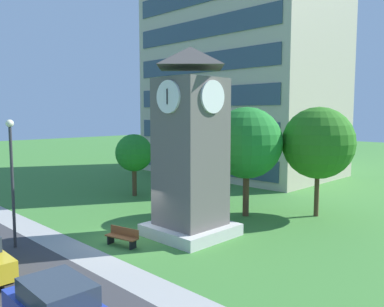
% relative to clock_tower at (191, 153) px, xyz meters
% --- Properties ---
extents(ground_plane, '(160.00, 160.00, 0.00)m').
position_rel_clock_tower_xyz_m(ground_plane, '(-1.77, -2.81, -4.36)').
color(ground_plane, '#3D7A33').
extents(kerb_strip, '(120.00, 1.60, 0.01)m').
position_rel_clock_tower_xyz_m(kerb_strip, '(-1.77, -5.51, -4.36)').
color(kerb_strip, '#9E9E99').
rests_on(kerb_strip, ground).
extents(office_building, '(19.14, 12.40, 22.40)m').
position_rel_clock_tower_xyz_m(office_building, '(-11.89, 19.51, 6.84)').
color(office_building, beige).
rests_on(office_building, ground).
extents(clock_tower, '(3.97, 3.97, 9.80)m').
position_rel_clock_tower_xyz_m(clock_tower, '(0.00, 0.00, 0.00)').
color(clock_tower, '#605B56').
rests_on(clock_tower, ground).
extents(park_bench, '(1.86, 0.85, 0.88)m').
position_rel_clock_tower_xyz_m(park_bench, '(-1.14, -3.55, -3.90)').
color(park_bench, brown).
rests_on(park_bench, ground).
extents(street_lamp, '(0.36, 0.36, 6.15)m').
position_rel_clock_tower_xyz_m(street_lamp, '(-4.62, -7.33, -0.57)').
color(street_lamp, '#333338').
rests_on(street_lamp, ground).
extents(tree_near_tower, '(2.90, 2.90, 4.84)m').
position_rel_clock_tower_xyz_m(tree_near_tower, '(-10.26, 4.04, -1.00)').
color(tree_near_tower, '#513823').
rests_on(tree_near_tower, ground).
extents(tree_by_building, '(4.44, 4.44, 6.83)m').
position_rel_clock_tower_xyz_m(tree_by_building, '(-0.35, 5.27, 0.24)').
color(tree_by_building, '#513823').
rests_on(tree_by_building, ground).
extents(tree_streetside, '(4.45, 4.45, 6.84)m').
position_rel_clock_tower_xyz_m(tree_streetside, '(2.83, 8.34, 0.25)').
color(tree_streetside, '#513823').
rests_on(tree_streetside, ground).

